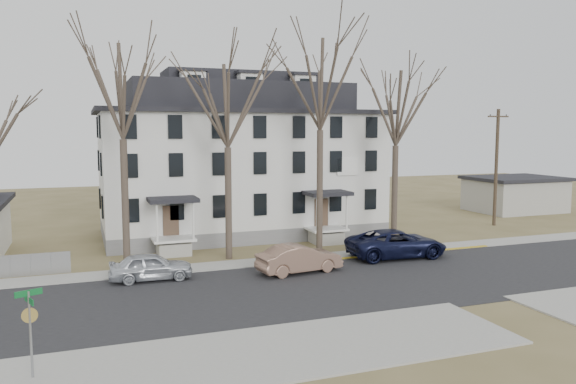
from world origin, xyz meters
name	(u,v)px	position (x,y,z in m)	size (l,w,h in m)	color
ground	(382,294)	(0.00, 0.00, 0.00)	(120.00, 120.00, 0.00)	olive
main_road	(362,283)	(0.00, 2.00, 0.00)	(120.00, 10.00, 0.04)	#27272A
far_sidewalk	(316,258)	(0.00, 8.00, 0.00)	(120.00, 2.00, 0.08)	#A09F97
near_sidewalk_left	(251,356)	(-8.00, -5.00, 0.00)	(20.00, 5.00, 0.08)	#A09F97
yellow_curb	(395,255)	(5.00, 7.10, 0.00)	(14.00, 0.25, 0.06)	gold
boarding_house	(240,162)	(-2.00, 17.95, 5.38)	(20.80, 12.36, 12.05)	slate
distant_building	(515,194)	(26.00, 20.00, 1.68)	(8.50, 6.50, 3.35)	#A09F97
tree_far_left	(121,84)	(-11.00, 9.80, 10.34)	(8.40, 8.40, 13.72)	#473B31
tree_mid_left	(227,99)	(-5.00, 9.80, 9.60)	(7.80, 7.80, 12.74)	#473B31
tree_center	(320,77)	(1.00, 9.80, 11.08)	(9.00, 9.00, 14.70)	#473B31
tree_mid_right	(396,103)	(6.50, 9.80, 9.60)	(7.80, 7.80, 12.74)	#473B31
utility_pole_far	(496,166)	(18.50, 14.00, 4.90)	(2.00, 0.28, 9.50)	#3D3023
car_silver	(151,267)	(-10.06, 6.24, 0.72)	(1.70, 4.23, 1.44)	silver
car_tan	(299,259)	(-2.27, 5.04, 0.77)	(1.64, 4.70, 1.55)	#866452
car_navy	(397,244)	(4.69, 6.44, 0.86)	(2.84, 6.16, 1.71)	black
bicycle_left	(175,246)	(-7.88, 12.28, 0.48)	(0.64, 1.83, 0.96)	black
street_sign	(30,321)	(-14.93, -4.38, 1.88)	(0.82, 0.82, 2.88)	gray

